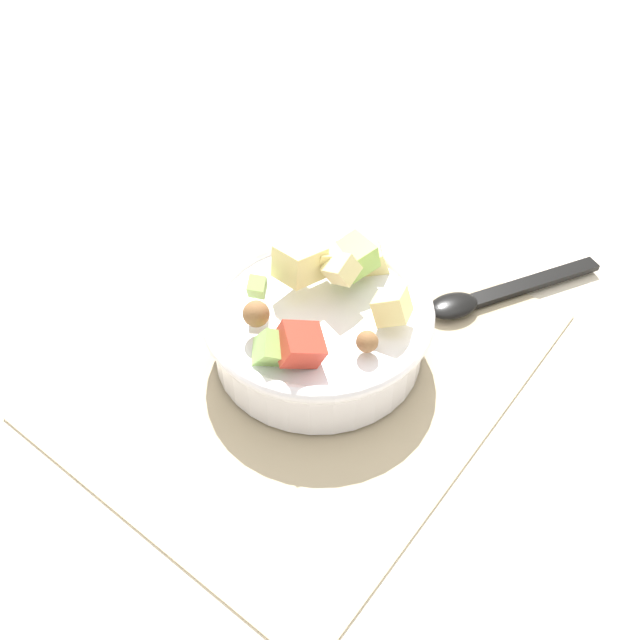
% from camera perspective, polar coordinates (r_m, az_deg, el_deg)
% --- Properties ---
extents(ground_plane, '(2.40, 2.40, 0.00)m').
position_cam_1_polar(ground_plane, '(0.70, -0.99, -3.71)').
color(ground_plane, silver).
extents(placemat, '(0.45, 0.37, 0.01)m').
position_cam_1_polar(placemat, '(0.70, -0.99, -3.55)').
color(placemat, tan).
rests_on(placemat, ground_plane).
extents(salad_bowl, '(0.22, 0.22, 0.12)m').
position_cam_1_polar(salad_bowl, '(0.67, 0.03, -0.39)').
color(salad_bowl, white).
rests_on(salad_bowl, placemat).
extents(serving_spoon, '(0.20, 0.13, 0.01)m').
position_cam_1_polar(serving_spoon, '(0.77, 13.61, 1.96)').
color(serving_spoon, black).
rests_on(serving_spoon, placemat).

